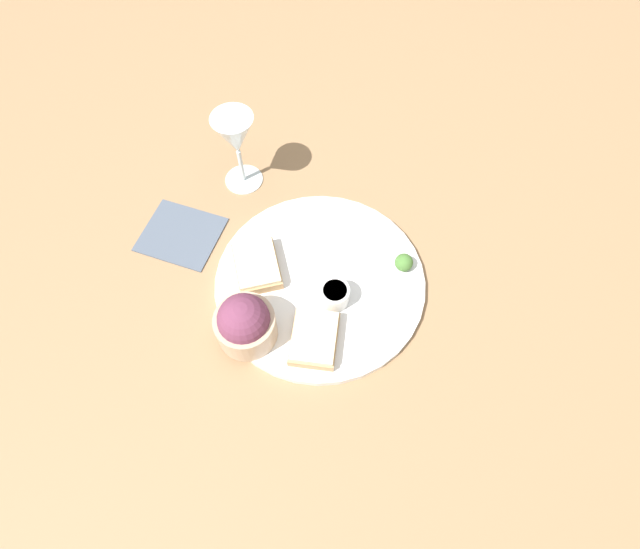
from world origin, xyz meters
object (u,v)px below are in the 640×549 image
object	(u,v)px
salad_bowl	(245,323)
sauce_ramekin	(335,295)
cheese_toast_far	(314,338)
wine_glass	(236,138)
cheese_toast_near	(257,265)
napkin	(181,234)

from	to	relation	value
salad_bowl	sauce_ramekin	xyz separation A→B (m)	(-0.06, 0.14, -0.02)
cheese_toast_far	wine_glass	xyz separation A→B (m)	(-0.33, -0.14, 0.08)
cheese_toast_near	wine_glass	size ratio (longest dim) A/B	0.70
sauce_ramekin	wine_glass	distance (m)	0.32
napkin	wine_glass	bearing A→B (deg)	141.67
salad_bowl	wine_glass	distance (m)	0.33
salad_bowl	wine_glass	xyz separation A→B (m)	(-0.32, -0.04, 0.05)
cheese_toast_near	cheese_toast_far	bearing A→B (deg)	37.94
cheese_toast_near	napkin	world-z (taller)	cheese_toast_near
cheese_toast_near	sauce_ramekin	bearing A→B (deg)	66.82
sauce_ramekin	wine_glass	world-z (taller)	wine_glass
cheese_toast_far	napkin	xyz separation A→B (m)	(-0.20, -0.24, -0.02)
wine_glass	napkin	world-z (taller)	wine_glass
cheese_toast_near	napkin	bearing A→B (deg)	-117.40
salad_bowl	cheese_toast_near	bearing A→B (deg)	177.48
cheese_toast_near	cheese_toast_far	size ratio (longest dim) A/B	1.12
sauce_ramekin	napkin	distance (m)	0.31
salad_bowl	cheese_toast_near	distance (m)	0.12
sauce_ramekin	napkin	size ratio (longest dim) A/B	0.29
sauce_ramekin	cheese_toast_far	distance (m)	0.08
sauce_ramekin	napkin	world-z (taller)	sauce_ramekin
cheese_toast_far	sauce_ramekin	bearing A→B (deg)	156.87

